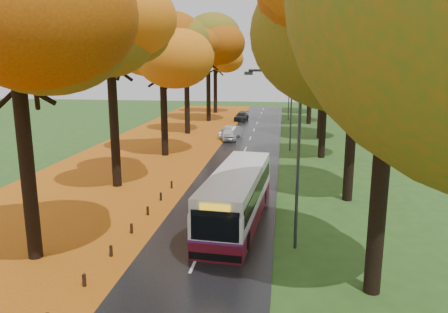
% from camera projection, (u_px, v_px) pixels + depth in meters
% --- Properties ---
extents(road, '(6.50, 90.00, 0.04)m').
position_uv_depth(road, '(240.00, 161.00, 36.77)').
color(road, black).
rests_on(road, ground).
extents(centre_line, '(0.12, 90.00, 0.01)m').
position_uv_depth(centre_line, '(240.00, 161.00, 36.77)').
color(centre_line, silver).
rests_on(centre_line, road).
extents(leaf_verge, '(12.00, 90.00, 0.02)m').
position_uv_depth(leaf_verge, '(137.00, 158.00, 37.96)').
color(leaf_verge, maroon).
rests_on(leaf_verge, ground).
extents(leaf_drift, '(0.90, 90.00, 0.01)m').
position_uv_depth(leaf_drift, '(204.00, 160.00, 37.17)').
color(leaf_drift, '#C37E14').
rests_on(leaf_drift, road).
extents(trees_left, '(9.20, 74.00, 13.88)m').
position_uv_depth(trees_left, '(161.00, 46.00, 37.67)').
color(trees_left, black).
rests_on(trees_left, ground).
extents(trees_right, '(9.30, 74.20, 13.96)m').
position_uv_depth(trees_right, '(331.00, 43.00, 35.60)').
color(trees_right, black).
rests_on(trees_right, ground).
extents(bollard_row, '(0.11, 23.51, 0.52)m').
position_uv_depth(bollard_row, '(99.00, 265.00, 17.57)').
color(bollard_row, black).
rests_on(bollard_row, ground).
extents(streetlamp_near, '(2.45, 0.18, 8.00)m').
position_uv_depth(streetlamp_near, '(293.00, 146.00, 18.79)').
color(streetlamp_near, '#333538').
rests_on(streetlamp_near, ground).
extents(streetlamp_mid, '(2.45, 0.18, 8.00)m').
position_uv_depth(streetlamp_mid, '(289.00, 101.00, 40.08)').
color(streetlamp_mid, '#333538').
rests_on(streetlamp_mid, ground).
extents(streetlamp_far, '(2.45, 0.18, 8.00)m').
position_uv_depth(streetlamp_far, '(287.00, 87.00, 61.37)').
color(streetlamp_far, '#333538').
rests_on(streetlamp_far, ground).
extents(bus, '(3.08, 10.37, 2.69)m').
position_uv_depth(bus, '(237.00, 195.00, 22.74)').
color(bus, '#530D18').
rests_on(bus, road).
extents(car_white, '(2.41, 3.93, 1.25)m').
position_uv_depth(car_white, '(227.00, 134.00, 46.45)').
color(car_white, silver).
rests_on(car_white, road).
extents(car_silver, '(2.42, 3.93, 1.22)m').
position_uv_depth(car_silver, '(231.00, 132.00, 47.84)').
color(car_silver, '#A4A6AC').
rests_on(car_silver, road).
extents(car_dark, '(2.00, 4.04, 1.13)m').
position_uv_depth(car_dark, '(241.00, 116.00, 61.53)').
color(car_dark, black).
rests_on(car_dark, road).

